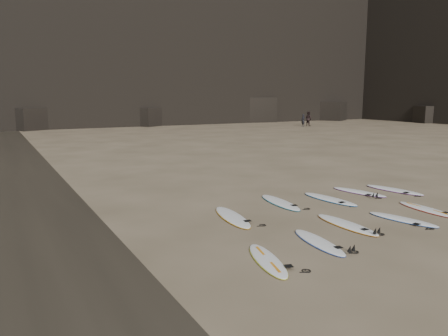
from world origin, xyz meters
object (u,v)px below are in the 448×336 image
at_px(surfboard_1, 319,242).
at_px(surfboard_8, 359,192).
at_px(surfboard_0, 267,260).
at_px(surfboard_6, 280,202).
at_px(surfboard_2, 346,224).
at_px(surfboard_9, 394,190).
at_px(surfboard_7, 330,199).
at_px(surfboard_5, 232,217).
at_px(surfboard_4, 427,209).
at_px(surfboard_3, 403,219).
at_px(person_a, 303,120).
at_px(person_b, 308,119).

relative_size(surfboard_1, surfboard_8, 0.97).
bearing_deg(surfboard_1, surfboard_0, -158.92).
bearing_deg(surfboard_6, surfboard_1, -105.59).
distance_m(surfboard_2, surfboard_9, 5.87).
bearing_deg(surfboard_0, surfboard_7, 51.01).
xyz_separation_m(surfboard_5, surfboard_7, (4.39, 0.40, -0.00)).
bearing_deg(surfboard_5, surfboard_9, 12.01).
xyz_separation_m(surfboard_4, surfboard_6, (-3.81, 3.16, 0.00)).
xyz_separation_m(surfboard_3, person_a, (23.80, 34.91, 0.74)).
xyz_separation_m(surfboard_0, surfboard_3, (5.63, 0.84, 0.00)).
distance_m(surfboard_2, person_b, 44.13).
bearing_deg(surfboard_3, surfboard_4, 1.89).
bearing_deg(surfboard_8, surfboard_0, -161.72).
distance_m(surfboard_1, person_a, 44.80).
distance_m(surfboard_9, person_a, 37.85).
height_order(surfboard_0, surfboard_7, surfboard_7).
distance_m(surfboard_9, person_b, 38.87).
bearing_deg(surfboard_8, person_a, 42.35).
distance_m(person_a, person_b, 1.28).
bearing_deg(surfboard_5, surfboard_8, 16.33).
bearing_deg(surfboard_9, person_a, 47.67).
relative_size(surfboard_2, surfboard_4, 1.07).
distance_m(surfboard_5, surfboard_8, 6.32).
bearing_deg(person_a, surfboard_1, -43.62).
height_order(surfboard_1, surfboard_9, surfboard_9).
bearing_deg(surfboard_3, surfboard_5, 136.50).
xyz_separation_m(surfboard_2, surfboard_6, (-0.14, 3.19, 0.00)).
bearing_deg(surfboard_4, surfboard_5, 164.98).
bearing_deg(surfboard_8, surfboard_3, -128.35).
distance_m(surfboard_0, surfboard_5, 3.75).
bearing_deg(surfboard_7, surfboard_6, 161.55).
height_order(surfboard_3, surfboard_6, surfboard_6).
bearing_deg(surfboard_8, surfboard_6, 166.43).
bearing_deg(surfboard_7, surfboard_3, -92.23).
height_order(surfboard_1, person_a, person_a).
bearing_deg(surfboard_8, surfboard_2, -152.08).
xyz_separation_m(surfboard_0, surfboard_4, (7.35, 1.28, 0.00)).
distance_m(surfboard_2, surfboard_4, 3.67).
distance_m(surfboard_0, surfboard_2, 3.89).
bearing_deg(surfboard_6, surfboard_8, 5.43).
distance_m(surfboard_6, surfboard_8, 3.80).
bearing_deg(surfboard_4, surfboard_0, -164.94).
height_order(surfboard_4, surfboard_8, same).
xyz_separation_m(surfboard_6, person_b, (27.09, 31.74, 0.88)).
xyz_separation_m(surfboard_4, surfboard_5, (-6.27, 2.31, 0.01)).
bearing_deg(surfboard_9, surfboard_1, -162.49).
xyz_separation_m(surfboard_4, surfboard_9, (1.54, 2.69, 0.00)).
bearing_deg(surfboard_2, surfboard_3, -10.78).
height_order(surfboard_2, surfboard_9, same).
distance_m(surfboard_1, surfboard_7, 5.04).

